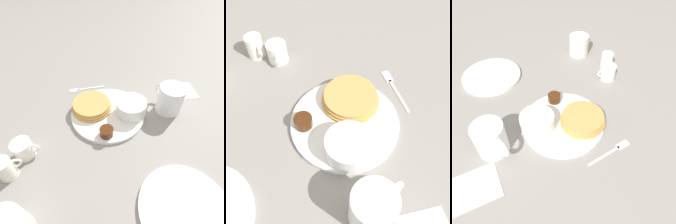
{
  "view_description": "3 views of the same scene",
  "coord_description": "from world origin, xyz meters",
  "views": [
    {
      "loc": [
        0.03,
        0.42,
        0.46
      ],
      "look_at": [
        -0.01,
        0.01,
        0.03
      ],
      "focal_mm": 28.0,
      "sensor_mm": 36.0,
      "label": 1
    },
    {
      "loc": [
        -0.35,
        0.09,
        0.57
      ],
      "look_at": [
        0.01,
        0.02,
        0.05
      ],
      "focal_mm": 45.0,
      "sensor_mm": 36.0,
      "label": 2
    },
    {
      "loc": [
        -0.18,
        -0.4,
        0.54
      ],
      "look_at": [
        0.01,
        0.02,
        0.03
      ],
      "focal_mm": 35.0,
      "sensor_mm": 36.0,
      "label": 3
    }
  ],
  "objects": [
    {
      "name": "creamer_pitcher_far",
      "position": [
        0.28,
        0.19,
        0.03
      ],
      "size": [
        0.07,
        0.05,
        0.07
      ],
      "color": "white",
      "rests_on": "ground_plane"
    },
    {
      "name": "pancake_stack",
      "position": [
        0.06,
        -0.03,
        0.03
      ],
      "size": [
        0.14,
        0.14,
        0.03
      ],
      "color": "tan",
      "rests_on": "plate"
    },
    {
      "name": "ground_plane",
      "position": [
        0.0,
        0.0,
        0.0
      ],
      "size": [
        4.0,
        4.0,
        0.0
      ],
      "primitive_type": "plane",
      "color": "gray"
    },
    {
      "name": "far_plate",
      "position": [
        -0.15,
        0.33,
        0.01
      ],
      "size": [
        0.22,
        0.22,
        0.01
      ],
      "color": "white",
      "rests_on": "ground_plane"
    },
    {
      "name": "plate",
      "position": [
        0.0,
        0.0,
        0.01
      ],
      "size": [
        0.26,
        0.26,
        0.01
      ],
      "color": "white",
      "rests_on": "ground_plane"
    },
    {
      "name": "creamer_pitcher_near",
      "position": [
        0.25,
        0.13,
        0.03
      ],
      "size": [
        0.08,
        0.06,
        0.06
      ],
      "color": "white",
      "rests_on": "ground_plane"
    },
    {
      "name": "coffee_mug",
      "position": [
        -0.22,
        0.0,
        0.05
      ],
      "size": [
        0.09,
        0.12,
        0.1
      ],
      "color": "white",
      "rests_on": "ground_plane"
    },
    {
      "name": "syrup_cup",
      "position": [
        0.01,
        0.1,
        0.02
      ],
      "size": [
        0.04,
        0.04,
        0.03
      ],
      "color": "#47230F",
      "rests_on": "plate"
    },
    {
      "name": "second_mug",
      "position": [
        0.23,
        0.33,
        0.04
      ],
      "size": [
        0.11,
        0.08,
        0.08
      ],
      "color": "silver",
      "rests_on": "ground_plane"
    },
    {
      "name": "butter_ramekin",
      "position": [
        -0.09,
        0.03,
        0.03
      ],
      "size": [
        0.04,
        0.04,
        0.04
      ],
      "color": "white",
      "rests_on": "plate"
    },
    {
      "name": "bowl",
      "position": [
        -0.08,
        0.01,
        0.04
      ],
      "size": [
        0.1,
        0.1,
        0.05
      ],
      "color": "white",
      "rests_on": "plate"
    },
    {
      "name": "napkin",
      "position": [
        -0.3,
        -0.09,
        0.0
      ],
      "size": [
        0.14,
        0.1,
        0.0
      ],
      "color": "white",
      "rests_on": "ground_plane"
    },
    {
      "name": "fork",
      "position": [
        0.09,
        -0.15,
        0.0
      ],
      "size": [
        0.14,
        0.03,
        0.0
      ],
      "color": "silver",
      "rests_on": "ground_plane"
    }
  ]
}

